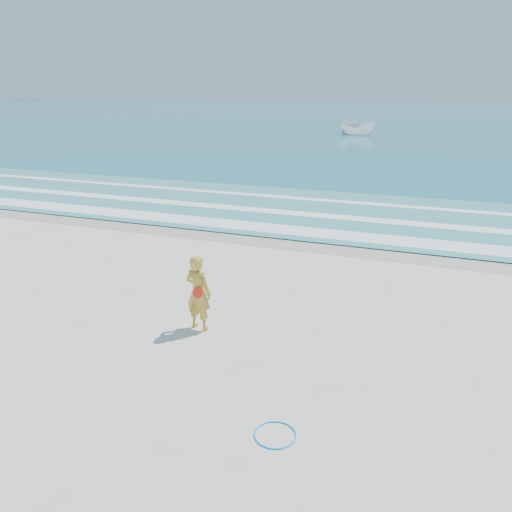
% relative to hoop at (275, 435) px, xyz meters
% --- Properties ---
extents(ground, '(400.00, 400.00, 0.00)m').
position_rel_hoop_xyz_m(ground, '(-3.12, 2.24, -0.01)').
color(ground, silver).
rests_on(ground, ground).
extents(wet_sand, '(400.00, 2.40, 0.00)m').
position_rel_hoop_xyz_m(wet_sand, '(-3.12, 11.24, -0.01)').
color(wet_sand, '#B2A893').
rests_on(wet_sand, ground).
extents(ocean, '(400.00, 190.00, 0.04)m').
position_rel_hoop_xyz_m(ocean, '(-3.12, 107.24, 0.01)').
color(ocean, '#19727F').
rests_on(ocean, ground).
extents(shallow, '(400.00, 10.00, 0.01)m').
position_rel_hoop_xyz_m(shallow, '(-3.12, 16.24, 0.03)').
color(shallow, '#59B7AD').
rests_on(shallow, ocean).
extents(foam_near, '(400.00, 1.40, 0.01)m').
position_rel_hoop_xyz_m(foam_near, '(-3.12, 12.54, 0.04)').
color(foam_near, white).
rests_on(foam_near, shallow).
extents(foam_mid, '(400.00, 0.90, 0.01)m').
position_rel_hoop_xyz_m(foam_mid, '(-3.12, 15.44, 0.04)').
color(foam_mid, white).
rests_on(foam_mid, shallow).
extents(foam_far, '(400.00, 0.60, 0.01)m').
position_rel_hoop_xyz_m(foam_far, '(-3.12, 18.74, 0.04)').
color(foam_far, white).
rests_on(foam_far, shallow).
extents(hoop, '(0.85, 0.85, 0.03)m').
position_rel_hoop_xyz_m(hoop, '(0.00, 0.00, 0.00)').
color(hoop, '#0E94FC').
rests_on(hoop, ground).
extents(boat, '(5.16, 2.60, 1.90)m').
position_rel_hoop_xyz_m(boat, '(-8.18, 57.36, 0.98)').
color(boat, white).
rests_on(boat, ocean).
extents(woman, '(0.78, 0.58, 1.94)m').
position_rel_hoop_xyz_m(woman, '(-3.07, 3.21, 0.95)').
color(woman, gold).
rests_on(woman, ground).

